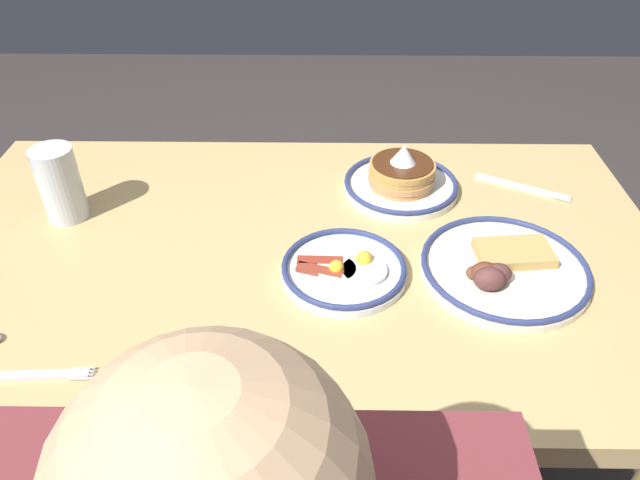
{
  "coord_description": "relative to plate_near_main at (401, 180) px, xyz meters",
  "views": [
    {
      "loc": [
        -0.06,
        0.83,
        1.39
      ],
      "look_at": [
        -0.05,
        0.01,
        0.77
      ],
      "focal_mm": 33.33,
      "sensor_mm": 36.0,
      "label": 1
    }
  ],
  "objects": [
    {
      "name": "plate_far_companion",
      "position": [
        -0.15,
        0.26,
        -0.01
      ],
      "size": [
        0.28,
        0.28,
        0.05
      ],
      "color": "silver",
      "rests_on": "dining_table"
    },
    {
      "name": "ground_plane",
      "position": [
        0.21,
        0.19,
        -0.77
      ],
      "size": [
        6.0,
        6.0,
        0.0
      ],
      "primitive_type": "plane",
      "color": "#37312F"
    },
    {
      "name": "drinking_glass",
      "position": [
        0.64,
        0.1,
        0.04
      ],
      "size": [
        0.08,
        0.08,
        0.14
      ],
      "color": "silver",
      "rests_on": "dining_table"
    },
    {
      "name": "fork_near",
      "position": [
        0.57,
        0.49,
        -0.02
      ],
      "size": [
        0.2,
        0.03,
        0.01
      ],
      "color": "silver",
      "rests_on": "dining_table"
    },
    {
      "name": "dining_table",
      "position": [
        0.21,
        0.19,
        -0.1
      ],
      "size": [
        1.33,
        0.79,
        0.74
      ],
      "color": "tan",
      "rests_on": "ground_plane"
    },
    {
      "name": "plate_center_pancakes",
      "position": [
        0.12,
        0.26,
        -0.01
      ],
      "size": [
        0.21,
        0.21,
        0.04
      ],
      "color": "white",
      "rests_on": "dining_table"
    },
    {
      "name": "fork_far",
      "position": [
        -0.25,
        -0.01,
        -0.02
      ],
      "size": [
        0.18,
        0.11,
        0.01
      ],
      "color": "silver",
      "rests_on": "dining_table"
    },
    {
      "name": "plate_near_main",
      "position": [
        0.0,
        0.0,
        0.0
      ],
      "size": [
        0.23,
        0.23,
        0.1
      ],
      "color": "silver",
      "rests_on": "dining_table"
    }
  ]
}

